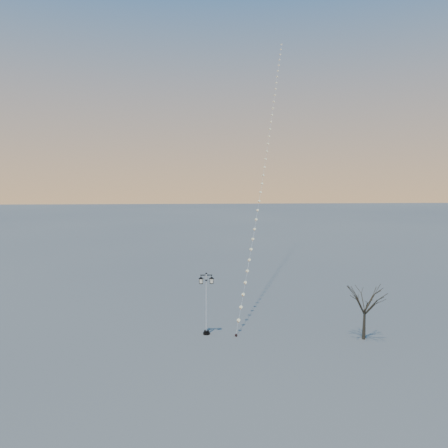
{
  "coord_description": "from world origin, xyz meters",
  "views": [
    {
      "loc": [
        -3.39,
        -29.07,
        11.9
      ],
      "look_at": [
        -1.29,
        6.99,
        7.79
      ],
      "focal_mm": 34.61,
      "sensor_mm": 36.0,
      "label": 1
    }
  ],
  "objects": [
    {
      "name": "ground",
      "position": [
        0.0,
        0.0,
        0.0
      ],
      "size": [
        300.0,
        300.0,
        0.0
      ],
      "primitive_type": "plane",
      "color": "#595B5A",
      "rests_on": "ground"
    },
    {
      "name": "kite_train",
      "position": [
        4.15,
        19.26,
        15.66
      ],
      "size": [
        10.31,
        35.81,
        31.58
      ],
      "rotation": [
        0.0,
        0.0,
        -0.11
      ],
      "color": "black",
      "rests_on": "ground"
    },
    {
      "name": "street_lamp",
      "position": [
        -2.89,
        2.23,
        2.61
      ],
      "size": [
        1.2,
        0.52,
        4.71
      ],
      "rotation": [
        0.0,
        0.0,
        -0.02
      ],
      "color": "black",
      "rests_on": "ground"
    },
    {
      "name": "bare_tree",
      "position": [
        8.54,
        0.59,
        2.78
      ],
      "size": [
        2.41,
        2.41,
        4.0
      ],
      "rotation": [
        0.0,
        0.0,
        -0.06
      ],
      "color": "#322A1F",
      "rests_on": "ground"
    }
  ]
}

